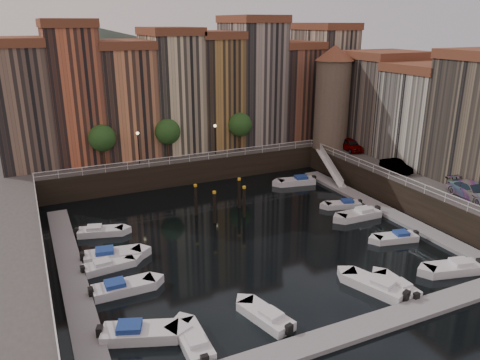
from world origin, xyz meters
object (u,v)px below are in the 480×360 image
gangway (330,166)px  boat_left_1 (122,288)px  car_a (351,145)px  car_b (396,167)px  car_c (472,192)px  boat_left_0 (138,333)px  mooring_pilings (224,201)px  corner_tower (332,96)px  boat_left_2 (108,265)px

gangway → boat_left_1: gangway is taller
gangway → car_a: size_ratio=1.76×
car_a → car_b: size_ratio=1.12×
car_b → car_c: (0.57, -9.92, 0.11)m
gangway → car_c: car_c is taller
boat_left_0 → car_b: 36.24m
mooring_pilings → car_c: size_ratio=0.98×
car_a → car_b: car_a is taller
boat_left_1 → car_c: (33.93, -2.57, 3.42)m
boat_left_1 → gangway: bearing=26.8°
gangway → boat_left_1: 33.86m
boat_left_0 → boat_left_1: 6.01m
mooring_pilings → boat_left_1: 16.65m
mooring_pilings → car_c: 24.83m
boat_left_1 → car_c: size_ratio=0.89×
corner_tower → car_c: 23.47m
corner_tower → gangway: (-2.90, -4.50, -8.28)m
boat_left_0 → car_b: (33.53, 13.35, 3.29)m
car_a → car_c: car_a is taller
gangway → mooring_pilings: bearing=-163.7°
mooring_pilings → car_b: bearing=-8.6°
car_b → car_c: bearing=-85.7°
boat_left_2 → car_a: 37.37m
boat_left_0 → corner_tower: bearing=58.7°
corner_tower → gangway: size_ratio=1.66×
boat_left_0 → car_c: car_c is taller
car_c → boat_left_1: bearing=-178.2°
boat_left_0 → car_a: (34.61, 23.21, 3.40)m
boat_left_1 → car_a: 38.65m
boat_left_1 → car_a: size_ratio=1.04×
boat_left_1 → car_b: size_ratio=1.17×
boat_left_1 → car_c: car_c is taller
car_a → car_b: (-1.08, -9.86, -0.11)m
gangway → boat_left_2: (-30.42, -11.48, -1.58)m
boat_left_2 → car_c: size_ratio=0.81×
car_c → boat_left_2: bearing=175.3°
boat_left_1 → boat_left_2: (-0.36, 4.01, -0.04)m
mooring_pilings → car_b: size_ratio=1.29×
boat_left_2 → car_c: 35.08m
mooring_pilings → car_b: (20.46, -3.11, 2.04)m
corner_tower → car_b: 14.22m
mooring_pilings → car_a: car_a is taller
corner_tower → car_a: size_ratio=2.93×
boat_left_2 → boat_left_1: bearing=-90.7°
boat_left_2 → mooring_pilings: bearing=20.1°
corner_tower → boat_left_1: size_ratio=2.81×
car_a → boat_left_1: bearing=-144.9°
corner_tower → boat_left_0: bearing=-141.9°
gangway → boat_left_2: 32.56m
mooring_pilings → car_c: car_c is taller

